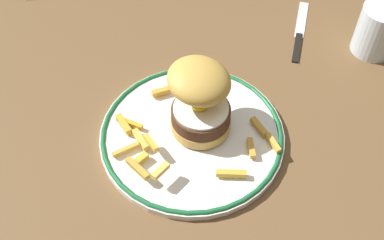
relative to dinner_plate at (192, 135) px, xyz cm
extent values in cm
cube|color=brown|center=(4.63, 3.20, -2.84)|extent=(125.23, 103.11, 4.00)
cylinder|color=white|center=(0.00, 0.00, -0.24)|extent=(29.30, 29.30, 1.20)
torus|color=#196033|center=(0.00, 0.00, 0.36)|extent=(28.90, 28.90, 0.80)
cylinder|color=gold|center=(1.04, 1.50, 1.66)|extent=(9.50, 9.50, 1.80)
cylinder|color=#452818|center=(1.04, 1.50, 3.71)|extent=(9.26, 9.26, 2.29)
cylinder|color=white|center=(1.04, 1.50, 5.10)|extent=(8.55, 8.55, 0.50)
ellipsoid|color=yellow|center=(0.84, 1.64, 5.77)|extent=(2.60, 2.60, 1.40)
ellipsoid|color=gold|center=(0.31, 2.72, 9.33)|extent=(11.60, 11.13, 5.88)
cube|color=gold|center=(10.10, 2.88, 1.21)|extent=(3.22, 3.34, 0.89)
cube|color=gold|center=(-8.93, -5.94, 1.12)|extent=(3.68, 3.52, 0.71)
cube|color=gold|center=(-10.80, -1.44, 1.26)|extent=(3.50, 3.50, 0.99)
cube|color=gold|center=(-5.09, -4.95, 2.78)|extent=(2.92, 2.74, 0.80)
cube|color=gold|center=(12.75, 0.63, 1.16)|extent=(2.81, 3.30, 0.80)
cube|color=gold|center=(-2.46, 8.11, 1.13)|extent=(4.04, 1.73, 0.72)
cube|color=gold|center=(7.53, -6.38, 1.21)|extent=(4.59, 1.81, 0.90)
cube|color=gold|center=(-7.28, -3.69, 1.24)|extent=(3.54, 3.51, 0.95)
cube|color=gold|center=(-6.31, -7.49, 1.26)|extent=(2.47, 3.16, 0.99)
cube|color=gold|center=(-7.03, 6.61, 1.23)|extent=(3.07, 2.51, 0.94)
cube|color=gold|center=(-5.88, -9.36, 2.13)|extent=(4.29, 3.14, 0.91)
cube|color=#EDB84D|center=(-2.27, -9.55, 3.11)|extent=(2.22, 3.17, 0.94)
cube|color=#EAB44C|center=(-2.68, 11.27, 1.20)|extent=(3.14, 1.03, 0.88)
cube|color=gold|center=(-2.02, 9.90, 1.12)|extent=(3.19, 3.18, 0.72)
cube|color=gold|center=(-10.00, -0.90, 1.13)|extent=(4.61, 1.57, 0.73)
cube|color=gold|center=(9.59, -1.14, 1.18)|extent=(1.94, 3.52, 0.84)
cylinder|color=silver|center=(27.56, 28.15, 3.79)|extent=(7.77, 7.77, 9.26)
cylinder|color=silver|center=(27.56, 28.15, 1.68)|extent=(7.15, 7.15, 5.02)
cube|color=black|center=(14.14, 25.02, -0.54)|extent=(1.20, 8.00, 0.70)
cube|color=silver|center=(14.14, 33.52, -0.64)|extent=(1.80, 11.00, 0.24)
camera|label=1|loc=(10.94, -44.31, 60.88)|focal=44.80mm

